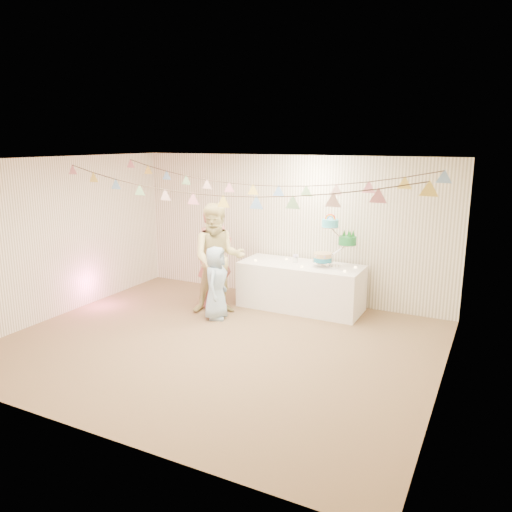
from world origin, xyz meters
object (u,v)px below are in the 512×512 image
at_px(table, 301,286).
at_px(person_child, 216,283).
at_px(cake_stand, 334,245).
at_px(person_adult_a, 215,257).
at_px(person_adult_b, 218,259).

height_order(table, person_child, person_child).
height_order(table, cake_stand, cake_stand).
xyz_separation_m(cake_stand, person_adult_a, (-1.95, -0.59, -0.28)).
height_order(cake_stand, person_adult_a, person_adult_a).
relative_size(person_adult_a, person_adult_b, 0.95).
height_order(person_adult_a, person_adult_b, person_adult_b).
xyz_separation_m(cake_stand, person_child, (-1.60, -1.14, -0.56)).
bearing_deg(person_adult_a, person_child, -111.41).
bearing_deg(table, cake_stand, 5.19).
distance_m(table, person_child, 1.53).
distance_m(cake_stand, person_child, 2.04).
xyz_separation_m(table, person_child, (-1.05, -1.09, 0.21)).
bearing_deg(person_child, person_adult_a, 18.45).
xyz_separation_m(person_adult_a, person_child, (0.35, -0.55, -0.28)).
bearing_deg(person_child, table, -57.85).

